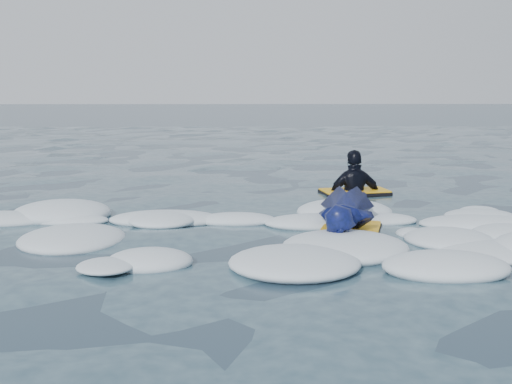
% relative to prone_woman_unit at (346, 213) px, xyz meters
% --- Properties ---
extents(ground, '(120.00, 120.00, 0.00)m').
position_rel_prone_woman_unit_xyz_m(ground, '(-1.76, -1.08, -0.24)').
color(ground, '#192F3D').
rests_on(ground, ground).
extents(foam_band, '(12.00, 3.10, 0.30)m').
position_rel_prone_woman_unit_xyz_m(foam_band, '(-1.76, -0.04, -0.24)').
color(foam_band, silver).
rests_on(foam_band, ground).
extents(prone_woman_unit, '(1.03, 1.87, 0.46)m').
position_rel_prone_woman_unit_xyz_m(prone_woman_unit, '(0.00, 0.00, 0.00)').
color(prone_woman_unit, black).
rests_on(prone_woman_unit, ground).
extents(waiting_rider_unit, '(1.11, 0.73, 1.54)m').
position_rel_prone_woman_unit_xyz_m(waiting_rider_unit, '(0.55, 2.63, -0.31)').
color(waiting_rider_unit, black).
rests_on(waiting_rider_unit, ground).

